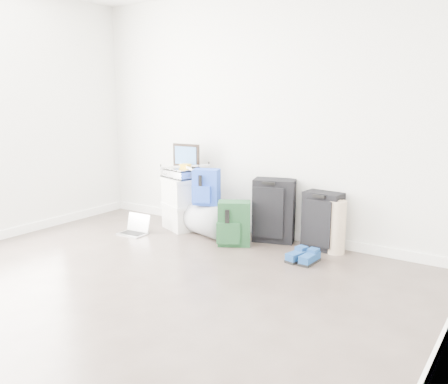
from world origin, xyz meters
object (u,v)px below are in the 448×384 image
Objects in this scene: boxes_stack at (182,203)px; large_suitcase at (274,210)px; laptop at (135,229)px; carry_on at (322,221)px; briefcase at (181,173)px; duffel_bag at (208,220)px.

boxes_stack is 0.90× the size of large_suitcase.
carry_on is at bearing 15.51° from laptop.
carry_on is (1.69, 0.20, -0.38)m from briefcase.
duffel_bag is at bearing 15.62° from boxes_stack.
laptop is (-1.46, -0.65, -0.29)m from large_suitcase.
large_suitcase is at bearing 33.29° from duffel_bag.
boxes_stack is at bearing 0.00° from briefcase.
large_suitcase is 0.55m from carry_on.
boxes_stack is 1.04× the size of duffel_bag.
boxes_stack is 1.15m from large_suitcase.
briefcase is (0.00, 0.00, 0.37)m from boxes_stack.
carry_on reaches higher than laptop.
duffel_bag is at bearing 26.55° from laptop.
briefcase is 1.20m from large_suitcase.
laptop is (-0.32, -0.47, -0.62)m from briefcase.
carry_on is at bearing -15.35° from large_suitcase.
briefcase is at bearing -171.62° from duffel_bag.
carry_on is 1.86× the size of laptop.
large_suitcase is 2.12× the size of laptop.
briefcase reaches higher than large_suitcase.
carry_on is (0.55, 0.03, -0.04)m from large_suitcase.
duffel_bag is at bearing 7.93° from briefcase.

